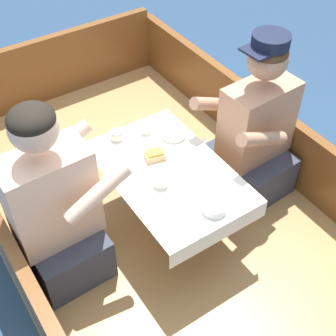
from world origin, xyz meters
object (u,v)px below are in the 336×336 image
(person_port, at_px, (56,211))
(tin_can, at_px, (117,135))
(person_starboard, at_px, (255,133))
(coffee_cup_port, at_px, (161,180))
(sandwich, at_px, (155,155))
(coffee_cup_starboard, at_px, (146,127))

(person_port, bearing_deg, tin_can, 28.47)
(person_port, height_order, person_starboard, person_port)
(person_starboard, distance_m, coffee_cup_port, 0.67)
(person_port, bearing_deg, sandwich, 1.29)
(sandwich, height_order, coffee_cup_port, sandwich)
(person_starboard, xyz_separation_m, tin_can, (-0.67, 0.36, 0.05))
(coffee_cup_starboard, bearing_deg, person_starboard, -32.83)
(person_starboard, xyz_separation_m, coffee_cup_port, (-0.66, -0.06, 0.05))
(person_port, height_order, coffee_cup_port, person_port)
(coffee_cup_port, bearing_deg, sandwich, 67.21)
(person_starboard, relative_size, coffee_cup_starboard, 10.70)
(tin_can, bearing_deg, coffee_cup_port, -88.29)
(coffee_cup_port, relative_size, tin_can, 1.54)
(sandwich, bearing_deg, coffee_cup_port, -112.79)
(person_port, relative_size, coffee_cup_starboard, 10.80)
(person_starboard, height_order, coffee_cup_port, person_starboard)
(person_port, relative_size, tin_can, 15.15)
(coffee_cup_port, relative_size, coffee_cup_starboard, 1.10)
(coffee_cup_starboard, relative_size, tin_can, 1.40)
(person_port, distance_m, tin_can, 0.56)
(coffee_cup_starboard, bearing_deg, coffee_cup_port, -111.54)
(person_starboard, bearing_deg, coffee_cup_port, 2.24)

